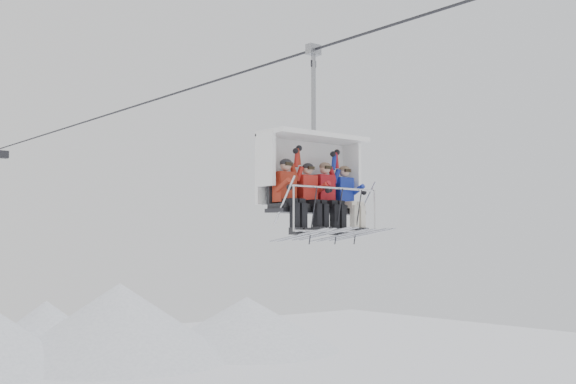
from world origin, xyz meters
TOP-DOWN VIEW (x-y plane):
  - haul_cable at (0.00, 0.00)m, footprint 0.06×50.00m
  - chairlift_carrier at (0.00, -0.73)m, footprint 2.42×1.17m
  - skier_far_left at (-0.83, -1.03)m, footprint 0.42×1.69m
  - skier_center_left at (-0.25, -1.04)m, footprint 0.39×1.69m
  - skier_center_right at (0.23, -1.03)m, footprint 0.42×1.69m
  - skier_far_right at (0.79, -1.04)m, footprint 0.40×1.69m

SIDE VIEW (x-z plane):
  - skier_center_left at x=-0.25m, z-range 9.41..10.98m
  - skier_far_right at x=0.79m, z-range 9.40..11.00m
  - skier_far_left at x=-0.83m, z-range 9.39..11.04m
  - skier_center_right at x=0.23m, z-range 9.39..11.04m
  - chairlift_carrier at x=0.00m, z-range 8.69..12.68m
  - haul_cable at x=0.00m, z-range 13.27..13.33m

